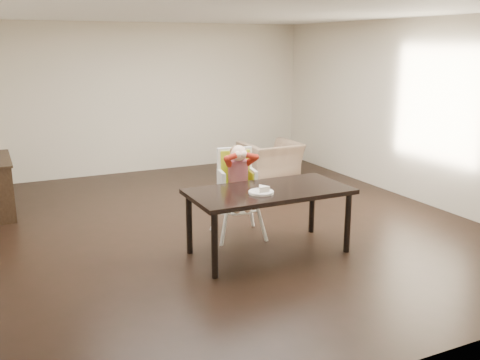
% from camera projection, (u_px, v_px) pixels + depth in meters
% --- Properties ---
extents(ground, '(7.00, 7.00, 0.00)m').
position_uv_depth(ground, '(232.00, 223.00, 7.12)').
color(ground, black).
rests_on(ground, ground).
extents(room_walls, '(6.02, 7.02, 2.71)m').
position_uv_depth(room_walls, '(231.00, 82.00, 6.67)').
color(room_walls, beige).
rests_on(room_walls, ground).
extents(dining_table, '(1.80, 0.90, 0.75)m').
position_uv_depth(dining_table, '(269.00, 196.00, 5.97)').
color(dining_table, black).
rests_on(dining_table, ground).
extents(high_chair, '(0.56, 0.56, 1.15)m').
position_uv_depth(high_chair, '(238.00, 172.00, 6.51)').
color(high_chair, white).
rests_on(high_chair, ground).
extents(plate, '(0.36, 0.36, 0.08)m').
position_uv_depth(plate, '(262.00, 191.00, 5.79)').
color(plate, white).
rests_on(plate, dining_table).
extents(armchair, '(0.98, 0.66, 0.84)m').
position_uv_depth(armchair, '(270.00, 154.00, 9.50)').
color(armchair, '#9B7D62').
rests_on(armchair, ground).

